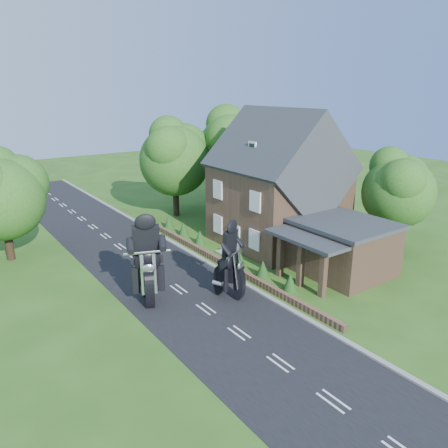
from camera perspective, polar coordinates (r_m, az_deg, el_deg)
ground at (r=24.27m, az=-2.39°, el=-11.04°), size 120.00×120.00×0.00m
road at (r=24.27m, az=-2.39°, el=-11.02°), size 7.00×80.00×0.02m
kerb at (r=26.17m, az=4.40°, el=-8.70°), size 0.30×80.00×0.12m
garden_wall at (r=30.11m, az=-0.71°, el=-4.75°), size 0.30×22.00×0.40m
house at (r=33.33m, az=7.10°, el=4.77°), size 9.54×8.64×10.24m
annex at (r=29.12m, az=15.00°, el=-2.86°), size 7.05×5.94×3.44m
tree_annex_side at (r=34.56m, az=22.06°, el=4.67°), size 5.64×5.20×7.48m
tree_house_right at (r=39.25m, az=11.30°, el=7.73°), size 6.51×6.00×8.40m
tree_behind_house at (r=43.04m, az=1.71°, el=10.28°), size 7.81×7.20×10.08m
tree_behind_left at (r=40.66m, az=-6.03°, el=9.07°), size 6.94×6.40×9.16m
tree_far_road at (r=33.11m, az=-26.50°, el=3.86°), size 6.08×5.60×7.84m
shrub_a at (r=26.30m, az=8.63°, el=-7.54°), size 0.90×0.90×1.10m
shrub_b at (r=27.98m, az=5.09°, el=-5.83°), size 0.90×0.90×1.10m
shrub_c at (r=29.78m, az=1.98°, el=-4.30°), size 0.90×0.90×1.10m
shrub_d at (r=33.64m, az=-3.18°, el=-1.73°), size 0.90×0.90×1.10m
shrub_e at (r=35.67m, az=-5.32°, el=-0.65°), size 0.90×0.90×1.10m
shrub_f at (r=37.77m, az=-7.23°, el=0.31°), size 0.90×0.90×1.10m
motorcycle_lead at (r=25.24m, az=0.72°, el=-8.06°), size 0.97×1.52×1.40m
motorcycle_follow at (r=24.98m, az=-9.80°, el=-8.42°), size 1.00×1.72×1.56m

